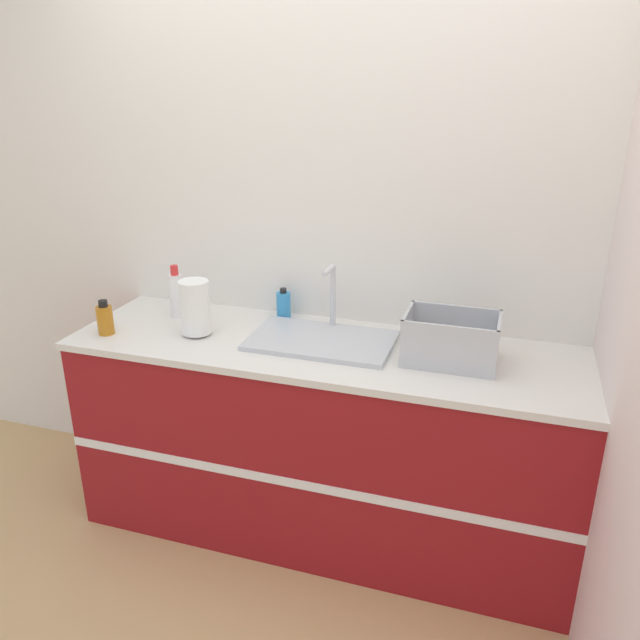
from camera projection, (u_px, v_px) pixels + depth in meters
name	position (u px, v px, depth m)	size (l,w,h in m)	color
ground_plane	(301.00, 572.00, 2.59)	(12.00, 12.00, 0.00)	tan
wall_back	(347.00, 231.00, 2.70)	(4.49, 0.06, 2.60)	silver
wall_right	(629.00, 275.00, 2.09)	(0.06, 2.62, 2.60)	silver
counter_cabinet	(324.00, 440.00, 2.71)	(2.12, 0.65, 0.90)	maroon
sink	(322.00, 338.00, 2.56)	(0.59, 0.36, 0.29)	silver
paper_towel_roll	(195.00, 308.00, 2.61)	(0.13, 0.13, 0.24)	#4C4C51
dish_rack	(451.00, 344.00, 2.37)	(0.35, 0.24, 0.19)	#B7BABF
bottle_white_spray	(176.00, 294.00, 2.81)	(0.06, 0.06, 0.24)	white
bottle_amber	(105.00, 319.00, 2.63)	(0.07, 0.07, 0.15)	#B26B19
soap_dispenser	(284.00, 305.00, 2.81)	(0.06, 0.06, 0.14)	#338CCC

